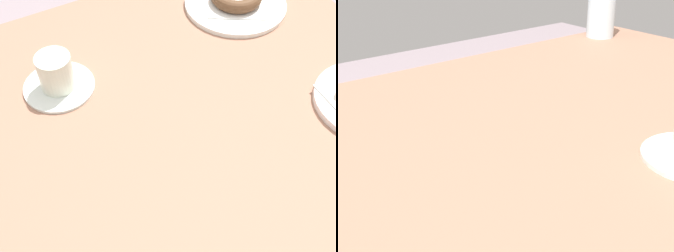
# 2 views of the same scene
# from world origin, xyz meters

# --- Properties ---
(table) EXTENTS (1.18, 0.81, 0.74)m
(table) POSITION_xyz_m (0.00, 0.00, 0.64)
(table) COLOR #976A53
(table) RESTS_ON ground_plane
(plate_chocolate_ring) EXTENTS (0.24, 0.24, 0.01)m
(plate_chocolate_ring) POSITION_xyz_m (0.37, 0.21, 0.74)
(plate_chocolate_ring) COLOR white
(plate_chocolate_ring) RESTS_ON table
(napkin_chocolate_ring) EXTENTS (0.18, 0.18, 0.00)m
(napkin_chocolate_ring) POSITION_xyz_m (0.37, 0.21, 0.75)
(napkin_chocolate_ring) COLOR white
(napkin_chocolate_ring) RESTS_ON plate_chocolate_ring
(coffee_cup) EXTENTS (0.14, 0.14, 0.08)m
(coffee_cup) POSITION_xyz_m (-0.08, 0.15, 0.77)
(coffee_cup) COLOR silver
(coffee_cup) RESTS_ON table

